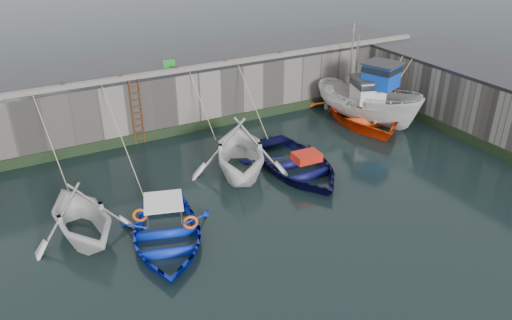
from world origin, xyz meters
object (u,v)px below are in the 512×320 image
boat_near_navy (296,171)px  boat_near_blacktrim (240,172)px  boat_near_white (84,236)px  boat_far_white (368,103)px  fish_crate (169,64)px  bollard_e (280,54)px  bollard_b (120,77)px  bollard_d (225,62)px  boat_near_blue (167,242)px  bollard_a (63,86)px  boat_far_orange (361,109)px  ladder (137,113)px  bollard_c (176,69)px

boat_near_navy → boat_near_blacktrim: bearing=157.0°
boat_near_white → boat_near_navy: boat_near_white is taller
boat_near_blacktrim → boat_near_navy: bearing=-2.1°
boat_far_white → fish_crate: size_ratio=11.44×
bollard_e → boat_far_white: bearing=-43.5°
bollard_b → bollard_d: size_ratio=1.00×
boat_near_blue → boat_near_blacktrim: (4.50, 3.31, 0.00)m
boat_far_white → boat_near_white: bearing=171.5°
boat_near_blue → bollard_b: (1.07, 8.59, 3.30)m
bollard_a → bollard_b: (2.50, 0.00, 0.00)m
boat_near_blue → bollard_b: bollard_b is taller
boat_near_navy → boat_far_orange: bearing=31.1°
boat_far_white → boat_far_orange: bearing=72.3°
boat_near_blacktrim → bollard_b: bollard_b is taller
boat_near_white → fish_crate: size_ratio=7.63×
ladder → bollard_a: size_ratio=11.43×
boat_near_blacktrim → bollard_d: bollard_d is taller
boat_near_blacktrim → bollard_a: 8.59m
ladder → boat_far_white: 11.92m
ladder → bollard_d: bearing=4.0°
bollard_e → ladder: bearing=-177.6°
ladder → bollard_b: bollard_b is taller
boat_near_blacktrim → fish_crate: size_ratio=9.02×
bollard_c → bollard_e: bearing=0.0°
ladder → bollard_a: 3.47m
boat_near_navy → boat_far_orange: (6.37, 3.46, 0.49)m
boat_near_white → bollard_e: (11.99, 6.88, 3.30)m
ladder → bollard_d: 5.11m
boat_far_orange → ladder: bearing=-175.5°
bollard_c → fish_crate: bearing=92.2°
boat_near_white → bollard_b: (3.49, 6.88, 3.30)m
bollard_a → bollard_e: same height
boat_near_blacktrim → bollard_d: 6.50m
ladder → bollard_b: bearing=146.1°
bollard_b → boat_near_white: bearing=-116.9°
bollard_b → fish_crate: bearing=18.3°
ladder → boat_near_blue: bearing=-100.8°
fish_crate → boat_near_blue: bearing=-95.0°
fish_crate → bollard_a: size_ratio=2.03×
boat_near_white → boat_near_blacktrim: size_ratio=0.85×
bollard_d → boat_far_white: bearing=-26.5°
boat_near_white → fish_crate: fish_crate is taller
boat_near_navy → boat_far_white: size_ratio=0.86×
boat_far_orange → fish_crate: size_ratio=15.06×
bollard_b → bollard_c: same height
boat_near_blue → fish_crate: fish_crate is taller
bollard_d → bollard_e: 3.20m
boat_far_orange → fish_crate: boat_far_orange is taller
boat_near_navy → bollard_c: (-2.92, 6.33, 3.30)m
bollard_c → bollard_d: size_ratio=1.00×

